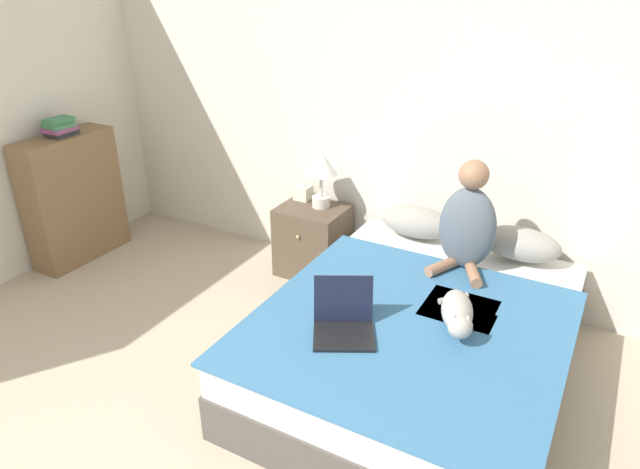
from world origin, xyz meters
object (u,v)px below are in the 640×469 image
object	(u,v)px
pillow_near	(417,222)
nightstand	(313,240)
book_stack_top	(60,127)
laptop_open	(344,322)
person_sitting	(468,224)
pillow_far	(520,244)
table_lamp	(321,168)
tissue_box	(303,192)
bed	(418,343)
bookshelf	(73,198)
cat_tabby	(457,313)

from	to	relation	value
pillow_near	nightstand	xyz separation A→B (m)	(-0.82, -0.06, -0.31)
pillow_near	book_stack_top	distance (m)	2.80
pillow_near	laptop_open	size ratio (longest dim) A/B	1.22
person_sitting	book_stack_top	xyz separation A→B (m)	(-3.08, -0.46, 0.32)
pillow_far	table_lamp	distance (m)	1.50
nightstand	tissue_box	xyz separation A→B (m)	(-0.15, 0.11, 0.34)
pillow_far	person_sitting	bearing A→B (deg)	-134.52
bed	laptop_open	size ratio (longest dim) A/B	4.83
table_lamp	book_stack_top	xyz separation A→B (m)	(-1.88, -0.74, 0.24)
laptop_open	bookshelf	bearing A→B (deg)	140.63
person_sitting	laptop_open	world-z (taller)	person_sitting
nightstand	bookshelf	size ratio (longest dim) A/B	0.54
laptop_open	tissue_box	size ratio (longest dim) A/B	3.05
pillow_far	cat_tabby	xyz separation A→B (m)	(-0.12, -0.96, -0.02)
bed	book_stack_top	world-z (taller)	book_stack_top
table_lamp	nightstand	bearing A→B (deg)	-134.38
nightstand	pillow_near	bearing A→B (deg)	3.98
pillow_near	pillow_far	world-z (taller)	same
bed	tissue_box	xyz separation A→B (m)	(-1.32, 0.93, 0.37)
person_sitting	nightstand	xyz separation A→B (m)	(-1.24, 0.23, -0.51)
pillow_near	laptop_open	distance (m)	1.30
cat_tabby	nightstand	world-z (taller)	cat_tabby
book_stack_top	pillow_near	bearing A→B (deg)	15.81
pillow_far	cat_tabby	distance (m)	0.97
laptop_open	bookshelf	size ratio (longest dim) A/B	0.41
bed	table_lamp	size ratio (longest dim) A/B	4.70
table_lamp	tissue_box	world-z (taller)	table_lamp
pillow_far	bookshelf	size ratio (longest dim) A/B	0.50
tissue_box	bookshelf	bearing A→B (deg)	-154.39
bed	tissue_box	bearing A→B (deg)	144.92
book_stack_top	bed	bearing A→B (deg)	-2.29
bed	book_stack_top	distance (m)	3.13
book_stack_top	laptop_open	bearing A→B (deg)	-11.24
bed	nightstand	xyz separation A→B (m)	(-1.17, 0.81, 0.04)
pillow_near	laptop_open	xyz separation A→B (m)	(0.08, -1.29, -0.05)
tissue_box	table_lamp	bearing A→B (deg)	-17.99
laptop_open	book_stack_top	bearing A→B (deg)	140.55
laptop_open	bookshelf	world-z (taller)	bookshelf
pillow_far	table_lamp	xyz separation A→B (m)	(-1.48, -0.01, 0.27)
bookshelf	person_sitting	bearing A→B (deg)	8.57
tissue_box	pillow_near	bearing A→B (deg)	-3.32
table_lamp	bed	bearing A→B (deg)	-37.54
table_lamp	tissue_box	bearing A→B (deg)	162.01
person_sitting	bookshelf	distance (m)	3.13
person_sitting	cat_tabby	world-z (taller)	person_sitting
pillow_far	book_stack_top	distance (m)	3.48
book_stack_top	cat_tabby	bearing A→B (deg)	-3.76
cat_tabby	bookshelf	bearing A→B (deg)	-113.91
pillow_far	bookshelf	distance (m)	3.45
tissue_box	nightstand	bearing A→B (deg)	-37.13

